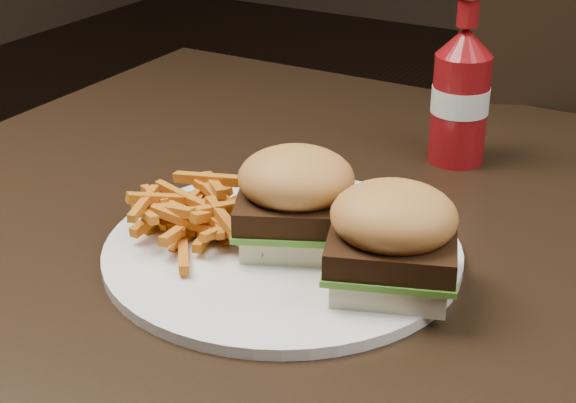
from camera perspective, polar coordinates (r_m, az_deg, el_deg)
The scene contains 7 objects.
dining_table at distance 0.85m, azimuth 10.39°, elevation -3.42°, with size 1.20×0.80×0.04m, color black.
chair_far at distance 1.57m, azimuth 17.79°, elevation -2.46°, with size 0.48×0.48×0.05m, color black.
plate at distance 0.80m, azimuth -0.36°, elevation -3.19°, with size 0.32×0.32×0.01m, color white.
sandwich_half_a at distance 0.79m, azimuth 0.51°, elevation -2.02°, with size 0.09×0.09×0.02m, color beige.
sandwich_half_b at distance 0.73m, azimuth 6.64°, elevation -4.72°, with size 0.09×0.09×0.02m, color beige.
fries_pile at distance 0.82m, azimuth -5.57°, elevation -0.47°, with size 0.11×0.11×0.05m, color #BB5F0B, non-canonical shape.
ketchup_bottle at distance 0.99m, azimuth 11.01°, elevation 5.83°, with size 0.06×0.06×0.12m, color maroon.
Camera 1 is at (0.23, -0.71, 1.14)m, focal length 55.00 mm.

